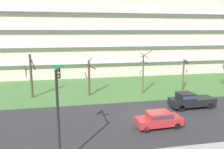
{
  "coord_description": "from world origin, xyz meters",
  "views": [
    {
      "loc": [
        -8.24,
        -21.07,
        9.14
      ],
      "look_at": [
        -2.96,
        6.0,
        3.79
      ],
      "focal_mm": 36.08,
      "sensor_mm": 36.0,
      "label": 1
    }
  ],
  "objects": [
    {
      "name": "tree_far_left",
      "position": [
        -13.33,
        10.55,
        3.18
      ],
      "size": [
        1.47,
        1.61,
        6.05
      ],
      "color": "#4C3828",
      "rests_on": "ground"
    },
    {
      "name": "traffic_signal_mast",
      "position": [
        -9.05,
        -5.33,
        4.51
      ],
      "size": [
        0.9,
        4.1,
        6.74
      ],
      "color": "black",
      "rests_on": "ground"
    },
    {
      "name": "sedan_red_near_left",
      "position": [
        0.03,
        -2.0,
        0.87
      ],
      "size": [
        4.49,
        2.02,
        1.57
      ],
      "rotation": [
        0.0,
        0.0,
        0.05
      ],
      "color": "#B22828",
      "rests_on": "ground"
    },
    {
      "name": "tree_left",
      "position": [
        -5.46,
        10.11,
        2.74
      ],
      "size": [
        1.54,
        1.46,
        5.47
      ],
      "color": "#4C3828",
      "rests_on": "ground"
    },
    {
      "name": "tree_center",
      "position": [
        2.41,
        9.73,
        3.3
      ],
      "size": [
        2.17,
        2.13,
        6.36
      ],
      "color": "brown",
      "rests_on": "ground"
    },
    {
      "name": "grass_lawn_strip",
      "position": [
        0.0,
        14.0,
        0.04
      ],
      "size": [
        80.0,
        16.0,
        0.08
      ],
      "primitive_type": "cube",
      "color": "#477238",
      "rests_on": "ground"
    },
    {
      "name": "apartment_building",
      "position": [
        0.0,
        27.59,
        7.86
      ],
      "size": [
        53.2,
        12.14,
        15.71
      ],
      "color": "beige",
      "rests_on": "ground"
    },
    {
      "name": "pickup_black_center_left",
      "position": [
        5.91,
        2.49,
        1.02
      ],
      "size": [
        5.47,
        2.2,
        1.95
      ],
      "rotation": [
        0.0,
        0.0,
        3.18
      ],
      "color": "black",
      "rests_on": "ground"
    },
    {
      "name": "tree_right",
      "position": [
        9.16,
        10.27,
        2.65
      ],
      "size": [
        1.32,
        1.0,
        5.06
      ],
      "color": "brown",
      "rests_on": "ground"
    },
    {
      "name": "ground",
      "position": [
        0.0,
        0.0,
        0.0
      ],
      "size": [
        160.0,
        160.0,
        0.0
      ],
      "primitive_type": "plane",
      "color": "#2D2D30"
    }
  ]
}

